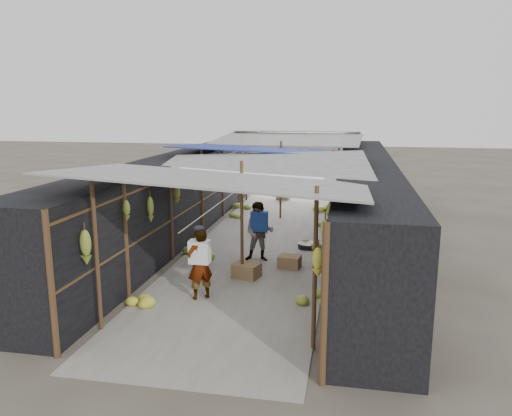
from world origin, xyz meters
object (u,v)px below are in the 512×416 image
Objects in this scene: vendor_elderly at (200,264)px; shopper_blue at (259,232)px; vendor_seated at (329,220)px; black_basin at (308,246)px; crate_near at (247,271)px.

shopper_blue reaches higher than vendor_elderly.
black_basin is at bearing -39.92° from vendor_seated.
crate_near is 4.56m from vendor_seated.
vendor_elderly reaches higher than black_basin.
black_basin is 4.33m from vendor_elderly.
shopper_blue is at bearing 103.39° from crate_near.
vendor_elderly is (-1.78, -3.90, 0.63)m from black_basin.
vendor_seated is at bearing 59.14° from shopper_blue.
shopper_blue reaches higher than vendor_seated.
vendor_elderly is at bearing -114.48° from black_basin.
black_basin is 1.79m from shopper_blue.
vendor_elderly reaches higher than crate_near.
crate_near is at bearing -114.05° from black_basin.
shopper_blue is at bearing -144.05° from vendor_elderly.
vendor_elderly is at bearing -99.45° from crate_near.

